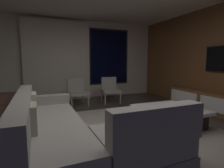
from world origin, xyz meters
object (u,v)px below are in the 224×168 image
at_px(accent_chair_near_window, 110,88).
at_px(accent_chair_by_curtain, 77,90).
at_px(coffee_table, 169,116).
at_px(book_stack_on_coffee_table, 181,107).
at_px(sectional_couch, 71,133).

bearing_deg(accent_chair_near_window, accent_chair_by_curtain, -179.97).
height_order(coffee_table, book_stack_on_coffee_table, book_stack_on_coffee_table).
height_order(book_stack_on_coffee_table, accent_chair_by_curtain, accent_chair_by_curtain).
xyz_separation_m(book_stack_on_coffee_table, accent_chair_near_window, (-0.43, 2.58, 0.05)).
xyz_separation_m(coffee_table, accent_chair_near_window, (-0.26, 2.46, 0.25)).
xyz_separation_m(coffee_table, book_stack_on_coffee_table, (0.17, -0.12, 0.20)).
distance_m(sectional_couch, book_stack_on_coffee_table, 2.18).
bearing_deg(accent_chair_by_curtain, accent_chair_near_window, 0.03).
height_order(coffee_table, accent_chair_by_curtain, accent_chair_by_curtain).
bearing_deg(book_stack_on_coffee_table, coffee_table, 145.80).
bearing_deg(sectional_couch, accent_chair_near_window, 58.17).
bearing_deg(book_stack_on_coffee_table, accent_chair_near_window, 99.52).
xyz_separation_m(sectional_couch, book_stack_on_coffee_table, (2.17, 0.22, 0.10)).
bearing_deg(sectional_couch, accent_chair_by_curtain, 76.39).
bearing_deg(accent_chair_by_curtain, book_stack_on_coffee_table, -59.93).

